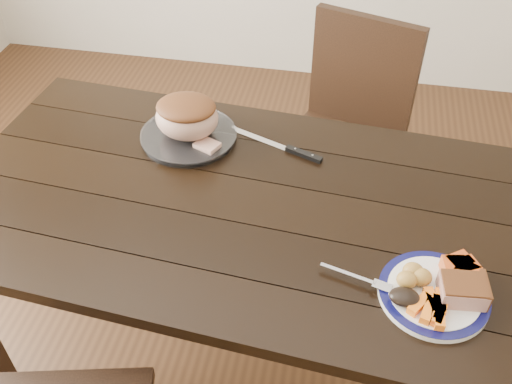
% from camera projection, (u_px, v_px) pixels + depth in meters
% --- Properties ---
extents(ground, '(4.00, 4.00, 0.00)m').
position_uv_depth(ground, '(236.00, 346.00, 2.11)').
color(ground, '#472B16').
rests_on(ground, ground).
extents(dining_table, '(1.67, 1.02, 0.75)m').
position_uv_depth(dining_table, '(230.00, 220.00, 1.67)').
color(dining_table, black).
rests_on(dining_table, ground).
extents(chair_far, '(0.54, 0.54, 0.93)m').
position_uv_depth(chair_far, '(347.00, 125.00, 2.25)').
color(chair_far, black).
rests_on(chair_far, ground).
extents(dinner_plate, '(0.26, 0.26, 0.02)m').
position_uv_depth(dinner_plate, '(433.00, 295.00, 1.34)').
color(dinner_plate, white).
rests_on(dinner_plate, dining_table).
extents(plate_rim, '(0.26, 0.26, 0.02)m').
position_uv_depth(plate_rim, '(434.00, 292.00, 1.34)').
color(plate_rim, '#0D0D41').
rests_on(plate_rim, dinner_plate).
extents(serving_platter, '(0.30, 0.30, 0.02)m').
position_uv_depth(serving_platter, '(189.00, 137.00, 1.80)').
color(serving_platter, white).
rests_on(serving_platter, dining_table).
extents(pork_slice, '(0.11, 0.09, 0.05)m').
position_uv_depth(pork_slice, '(462.00, 291.00, 1.31)').
color(pork_slice, tan).
rests_on(pork_slice, dinner_plate).
extents(roasted_potatoes, '(0.08, 0.07, 0.04)m').
position_uv_depth(roasted_potatoes, '(414.00, 276.00, 1.34)').
color(roasted_potatoes, gold).
rests_on(roasted_potatoes, dinner_plate).
extents(carrot_batons, '(0.09, 0.11, 0.02)m').
position_uv_depth(carrot_batons, '(433.00, 308.00, 1.29)').
color(carrot_batons, orange).
rests_on(carrot_batons, dinner_plate).
extents(pumpkin_wedges, '(0.09, 0.09, 0.04)m').
position_uv_depth(pumpkin_wedges, '(461.00, 268.00, 1.36)').
color(pumpkin_wedges, '#E54F19').
rests_on(pumpkin_wedges, dinner_plate).
extents(dark_mushroom, '(0.07, 0.05, 0.03)m').
position_uv_depth(dark_mushroom, '(404.00, 297.00, 1.30)').
color(dark_mushroom, black).
rests_on(dark_mushroom, dinner_plate).
extents(fork, '(0.18, 0.06, 0.00)m').
position_uv_depth(fork, '(361.00, 279.00, 1.36)').
color(fork, silver).
rests_on(fork, dinner_plate).
extents(roast_joint, '(0.20, 0.17, 0.13)m').
position_uv_depth(roast_joint, '(187.00, 118.00, 1.75)').
color(roast_joint, tan).
rests_on(roast_joint, serving_platter).
extents(cut_slice, '(0.09, 0.08, 0.02)m').
position_uv_depth(cut_slice, '(207.00, 146.00, 1.74)').
color(cut_slice, tan).
rests_on(cut_slice, serving_platter).
extents(carving_knife, '(0.31, 0.14, 0.01)m').
position_uv_depth(carving_knife, '(292.00, 150.00, 1.75)').
color(carving_knife, silver).
rests_on(carving_knife, dining_table).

